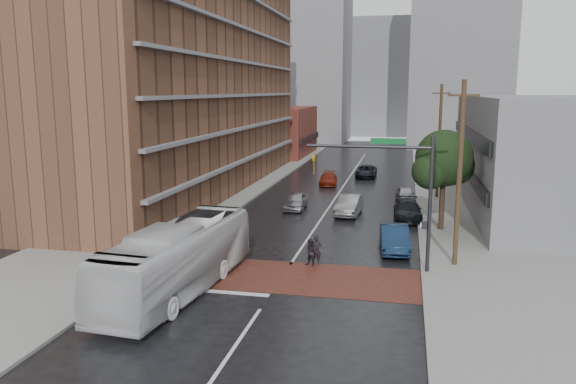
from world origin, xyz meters
The scene contains 24 objects.
ground centered at (0.00, 0.00, 0.00)m, with size 160.00×160.00×0.00m, color black.
crosswalk centered at (0.00, 0.50, 0.01)m, with size 14.00×5.00×0.02m, color brown.
sidewalk_west centered at (-11.50, 25.00, 0.07)m, with size 9.00×90.00×0.15m, color gray.
sidewalk_east centered at (11.50, 25.00, 0.07)m, with size 9.00×90.00×0.15m, color gray.
apartment_block centered at (-14.00, 24.00, 14.00)m, with size 10.00×44.00×28.00m, color brown.
storefront_west centered at (-12.00, 54.00, 3.50)m, with size 8.00×16.00×7.00m, color brown.
building_east centered at (16.50, 20.00, 4.50)m, with size 11.00×26.00×9.00m, color slate.
distant_tower_west centered at (-14.00, 78.00, 16.00)m, with size 18.00×16.00×32.00m, color slate.
distant_tower_east centered at (14.00, 72.00, 18.00)m, with size 16.00×14.00×36.00m, color slate.
distant_tower_center centered at (0.00, 95.00, 12.00)m, with size 12.00×10.00×24.00m, color slate.
street_tree centered at (8.52, 12.03, 4.73)m, with size 4.20×4.10×6.90m.
signal_mast centered at (5.85, 2.50, 4.73)m, with size 6.50×0.30×7.20m.
utility_pole_near centered at (8.80, 4.00, 5.14)m, with size 1.60×0.26×10.00m.
utility_pole_far centered at (8.80, 24.00, 5.14)m, with size 1.60×0.26×10.00m.
transit_bus centered at (-4.32, -2.64, 1.64)m, with size 2.75×11.77×3.28m, color silver.
pedestrian_a centered at (1.37, 3.00, 0.80)m, with size 0.58×0.38×1.60m, color black.
pedestrian_b centered at (1.13, 2.56, 0.75)m, with size 0.72×0.56×1.49m, color black.
car_travel_a centered at (-2.54, 16.99, 0.68)m, with size 1.60×3.97×1.35m, color #9D9EA4.
car_travel_b centered at (1.87, 15.81, 0.76)m, with size 1.61×4.60×1.52m, color #A1A2A8.
car_travel_c centered at (-1.61, 29.27, 0.61)m, with size 1.70×4.18×1.21m, color maroon.
suv_travel centered at (1.77, 35.17, 0.65)m, with size 2.16×4.68×1.30m, color black.
car_parked_near centered at (5.52, 6.50, 0.76)m, with size 1.61×4.63×1.52m, color #132845.
car_parked_mid centered at (6.28, 15.13, 0.70)m, with size 1.96×4.81×1.40m, color black.
car_parked_far centered at (6.09, 22.19, 0.63)m, with size 1.50×3.72×1.27m, color #B3B7BC.
Camera 1 is at (6.00, -26.46, 9.45)m, focal length 35.00 mm.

